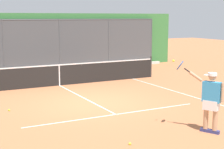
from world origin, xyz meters
name	(u,v)px	position (x,y,z in m)	size (l,w,h in m)	color
ground_plane	(93,103)	(0.00, 0.00, 0.00)	(60.00, 60.00, 0.00)	#B76B42
court_line_markings	(120,116)	(0.00, 1.97, 0.00)	(7.73, 9.83, 0.01)	white
fence_backdrop	(29,42)	(0.00, -8.73, 1.62)	(18.82, 1.37, 3.27)	#474C51
tennis_net	(59,75)	(0.00, -3.67, 0.49)	(9.93, 0.09, 1.07)	#2D2D2D
tennis_player	(211,98)	(-1.38, 4.43, 0.95)	(0.90, 1.14, 1.92)	navy
tennis_ball_near_net	(130,144)	(0.97, 4.25, 0.03)	(0.07, 0.07, 0.07)	#CCDB33
tennis_ball_by_sideline	(9,110)	(2.92, -0.26, 0.03)	(0.07, 0.07, 0.07)	#CCDB33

